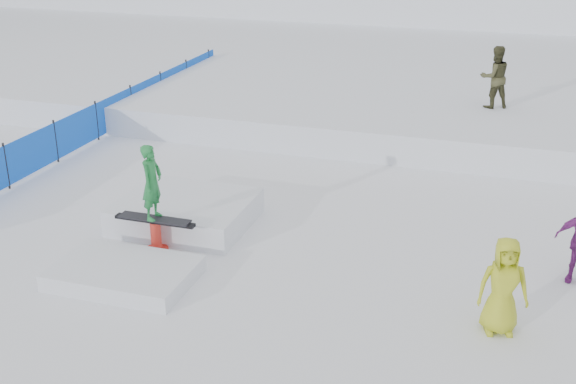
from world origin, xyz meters
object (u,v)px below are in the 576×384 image
(jib_rail_feature, at_px, (170,224))
(safety_fence, at_px, (97,121))
(spectator_yellow, at_px, (503,286))
(walker_olive, at_px, (495,77))

(jib_rail_feature, bearing_deg, safety_fence, 133.13)
(jib_rail_feature, bearing_deg, spectator_yellow, -12.49)
(safety_fence, distance_m, spectator_yellow, 12.74)
(safety_fence, distance_m, walker_olive, 10.98)
(safety_fence, height_order, spectator_yellow, spectator_yellow)
(safety_fence, xyz_separation_m, walker_olive, (10.24, 3.80, 1.10))
(safety_fence, xyz_separation_m, jib_rail_feature, (4.72, -5.04, -0.25))
(walker_olive, bearing_deg, safety_fence, -6.69)
(spectator_yellow, distance_m, jib_rail_feature, 6.45)
(spectator_yellow, bearing_deg, safety_fence, 135.78)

